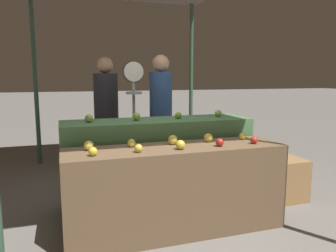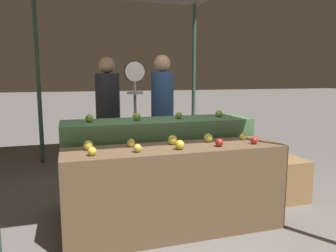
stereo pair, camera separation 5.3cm
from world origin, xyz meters
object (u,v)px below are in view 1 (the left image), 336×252
Objects in this scene: person_vendor_at_scale at (161,107)px; wooden_crate_side at (280,178)px; produce_scale at (134,98)px; person_customer_left at (106,109)px.

person_vendor_at_scale is 3.54× the size of wooden_crate_side.
produce_scale is 0.67m from person_customer_left.
produce_scale is 0.54m from person_vendor_at_scale.
wooden_crate_side is (1.14, -1.16, -0.78)m from person_vendor_at_scale.
person_customer_left is 3.49× the size of wooden_crate_side.
person_vendor_at_scale is at bearing 158.58° from person_customer_left.
person_vendor_at_scale is 1.01× the size of person_customer_left.
wooden_crate_side is (1.85, -1.46, -0.76)m from person_customer_left.
person_customer_left is (-0.28, 0.58, -0.19)m from produce_scale.
produce_scale is at bearing 116.80° from person_customer_left.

